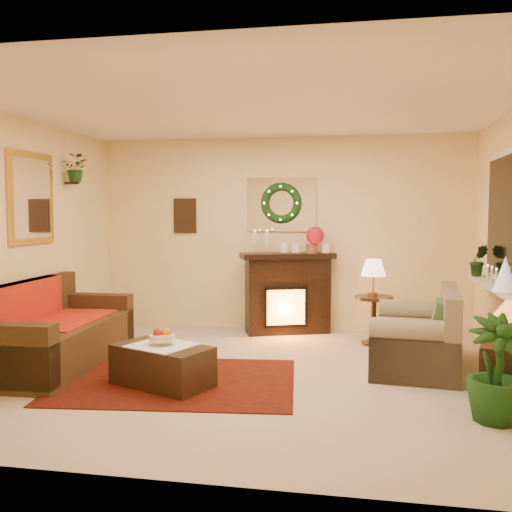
% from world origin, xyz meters
% --- Properties ---
extents(floor, '(5.00, 5.00, 0.00)m').
position_xyz_m(floor, '(0.00, 0.00, 0.00)').
color(floor, beige).
rests_on(floor, ground).
extents(ceiling, '(5.00, 5.00, 0.00)m').
position_xyz_m(ceiling, '(0.00, 0.00, 2.60)').
color(ceiling, white).
rests_on(ceiling, ground).
extents(wall_back, '(5.00, 5.00, 0.00)m').
position_xyz_m(wall_back, '(0.00, 2.25, 1.30)').
color(wall_back, '#EFD88C').
rests_on(wall_back, ground).
extents(wall_front, '(5.00, 5.00, 0.00)m').
position_xyz_m(wall_front, '(0.00, -2.25, 1.30)').
color(wall_front, '#EFD88C').
rests_on(wall_front, ground).
extents(wall_left, '(4.50, 4.50, 0.00)m').
position_xyz_m(wall_left, '(-2.50, 0.00, 1.30)').
color(wall_left, '#EFD88C').
rests_on(wall_left, ground).
extents(area_rug, '(2.37, 1.88, 0.01)m').
position_xyz_m(area_rug, '(-0.63, -0.32, 0.01)').
color(area_rug, '#50170F').
rests_on(area_rug, floor).
extents(sofa, '(0.98, 2.07, 0.88)m').
position_xyz_m(sofa, '(-2.04, 0.00, 0.43)').
color(sofa, brown).
rests_on(sofa, floor).
extents(red_throw, '(0.77, 1.25, 0.02)m').
position_xyz_m(red_throw, '(-2.09, 0.15, 0.46)').
color(red_throw, '#E62E43').
rests_on(red_throw, sofa).
extents(fireplace, '(1.14, 0.70, 1.00)m').
position_xyz_m(fireplace, '(0.11, 2.04, 0.55)').
color(fireplace, black).
rests_on(fireplace, floor).
extents(poinsettia, '(0.23, 0.23, 0.23)m').
position_xyz_m(poinsettia, '(0.47, 1.99, 1.30)').
color(poinsettia, '#B21626').
rests_on(poinsettia, fireplace).
extents(mantel_candle_a, '(0.06, 0.06, 0.17)m').
position_xyz_m(mantel_candle_a, '(-0.33, 2.04, 1.26)').
color(mantel_candle_a, white).
rests_on(mantel_candle_a, fireplace).
extents(mantel_candle_b, '(0.06, 0.06, 0.18)m').
position_xyz_m(mantel_candle_b, '(-0.16, 1.99, 1.26)').
color(mantel_candle_b, white).
rests_on(mantel_candle_b, fireplace).
extents(mantel_mirror, '(0.92, 0.02, 0.72)m').
position_xyz_m(mantel_mirror, '(0.00, 2.23, 1.70)').
color(mantel_mirror, white).
rests_on(mantel_mirror, wall_back).
extents(wreath, '(0.55, 0.11, 0.55)m').
position_xyz_m(wreath, '(0.00, 2.19, 1.72)').
color(wreath, '#194719').
rests_on(wreath, wall_back).
extents(wall_art, '(0.32, 0.03, 0.48)m').
position_xyz_m(wall_art, '(-1.35, 2.23, 1.55)').
color(wall_art, '#381E11').
rests_on(wall_art, wall_back).
extents(gold_mirror, '(0.03, 0.84, 1.00)m').
position_xyz_m(gold_mirror, '(-2.48, 0.30, 1.75)').
color(gold_mirror, gold).
rests_on(gold_mirror, wall_left).
extents(hanging_plant, '(0.33, 0.28, 0.36)m').
position_xyz_m(hanging_plant, '(-2.34, 1.05, 1.97)').
color(hanging_plant, '#194719').
rests_on(hanging_plant, wall_left).
extents(loveseat, '(0.97, 1.50, 0.82)m').
position_xyz_m(loveseat, '(1.62, 0.60, 0.42)').
color(loveseat, tan).
rests_on(loveseat, floor).
extents(window_frame, '(0.03, 1.86, 1.36)m').
position_xyz_m(window_frame, '(2.48, 0.55, 1.55)').
color(window_frame, white).
rests_on(window_frame, wall_right).
extents(window_glass, '(0.02, 1.70, 1.22)m').
position_xyz_m(window_glass, '(2.47, 0.55, 1.55)').
color(window_glass, black).
rests_on(window_glass, wall_right).
extents(window_sill, '(0.22, 1.86, 0.04)m').
position_xyz_m(window_sill, '(2.38, 0.55, 0.87)').
color(window_sill, white).
rests_on(window_sill, wall_right).
extents(mini_tree, '(0.22, 0.22, 0.32)m').
position_xyz_m(mini_tree, '(2.35, 0.07, 1.04)').
color(mini_tree, silver).
rests_on(mini_tree, window_sill).
extents(sill_plant, '(0.25, 0.20, 0.46)m').
position_xyz_m(sill_plant, '(2.34, 1.24, 1.08)').
color(sill_plant, '#15571F').
rests_on(sill_plant, window_sill).
extents(side_table_round, '(0.55, 0.55, 0.59)m').
position_xyz_m(side_table_round, '(1.22, 1.56, 0.32)').
color(side_table_round, black).
rests_on(side_table_round, floor).
extents(lamp_cream, '(0.30, 0.30, 0.46)m').
position_xyz_m(lamp_cream, '(1.21, 1.57, 0.88)').
color(lamp_cream, '#FFD5AC').
rests_on(lamp_cream, side_table_round).
extents(end_table_square, '(0.51, 0.51, 0.51)m').
position_xyz_m(end_table_square, '(2.26, -0.49, 0.27)').
color(end_table_square, '#512E22').
rests_on(end_table_square, floor).
extents(lamp_tiffany, '(0.29, 0.29, 0.43)m').
position_xyz_m(lamp_tiffany, '(2.24, -0.51, 0.74)').
color(lamp_tiffany, '#FF883E').
rests_on(lamp_tiffany, end_table_square).
extents(coffee_table, '(1.02, 0.81, 0.38)m').
position_xyz_m(coffee_table, '(-0.72, -0.48, 0.21)').
color(coffee_table, '#512A1B').
rests_on(coffee_table, floor).
extents(fruit_bowl, '(0.24, 0.24, 0.05)m').
position_xyz_m(fruit_bowl, '(-0.73, -0.47, 0.45)').
color(fruit_bowl, '#F0F0C5').
rests_on(fruit_bowl, coffee_table).
extents(floor_palm, '(1.58, 1.58, 2.46)m').
position_xyz_m(floor_palm, '(2.09, -0.87, 0.45)').
color(floor_palm, black).
rests_on(floor_palm, floor).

